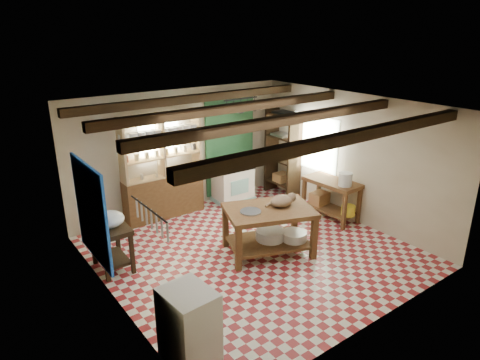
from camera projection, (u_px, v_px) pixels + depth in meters
floor at (253, 252)px, 7.65m from camera, size 5.00×5.00×0.02m
ceiling at (255, 107)px, 6.76m from camera, size 5.00×5.00×0.02m
wall_back at (181, 151)px, 9.09m from camera, size 5.00×0.04×2.60m
wall_front at (378, 240)px, 5.31m from camera, size 5.00×0.04×2.60m
wall_left at (109, 221)px, 5.80m from camera, size 0.04×5.00×2.60m
wall_right at (351, 158)px, 8.60m from camera, size 0.04×5.00×2.60m
ceiling_beams at (254, 114)px, 6.80m from camera, size 5.00×3.80×0.15m
blue_wall_patch at (91, 212)px, 6.57m from camera, size 0.04×1.40×1.60m
green_wall_patch at (230, 144)px, 9.79m from camera, size 1.30×0.04×2.30m
window_back at (159, 136)px, 8.66m from camera, size 0.90×0.02×0.80m
window_right at (315, 143)px, 9.31m from camera, size 0.02×1.30×1.20m
utensil_rail at (149, 218)px, 4.77m from camera, size 0.06×0.90×0.28m
pot_rack at (241, 106)px, 9.15m from camera, size 0.86×0.12×0.36m
shelving_unit at (162, 167)px, 8.71m from camera, size 1.70×0.34×2.20m
tall_rack at (283, 154)px, 9.94m from camera, size 0.40×0.86×2.00m
work_table at (269, 231)px, 7.49m from camera, size 1.74×1.44×0.84m
stove at (233, 183)px, 9.74m from camera, size 0.87×0.61×0.83m
prep_table at (112, 247)px, 6.99m from camera, size 0.54×0.77×0.77m
white_cabinet at (189, 326)px, 5.03m from camera, size 0.57×0.67×0.95m
right_counter at (331, 199)px, 8.85m from camera, size 0.65×1.20×0.84m
cat at (282, 201)px, 7.43m from camera, size 0.48×0.40×0.19m
steel_tray at (251, 211)px, 7.21m from camera, size 0.46×0.46×0.02m
basin_large at (270, 234)px, 7.59m from camera, size 0.66×0.66×0.18m
basin_small at (294, 236)px, 7.56m from camera, size 0.56×0.56×0.15m
kettle_left at (223, 164)px, 9.44m from camera, size 0.19×0.19×0.21m
kettle_right at (236, 161)px, 9.63m from camera, size 0.15×0.15×0.18m
enamel_bowl at (109, 219)px, 6.82m from camera, size 0.50×0.50×0.25m
white_bucket at (345, 179)px, 8.38m from camera, size 0.28×0.28×0.26m
wicker_basket at (319, 198)px, 9.09m from camera, size 0.38×0.31×0.26m
yellow_tub at (348, 210)px, 8.56m from camera, size 0.29×0.29×0.20m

